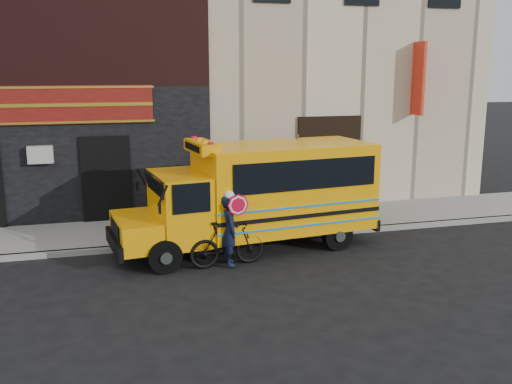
{
  "coord_description": "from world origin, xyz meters",
  "views": [
    {
      "loc": [
        -3.28,
        -12.03,
        4.65
      ],
      "look_at": [
        0.5,
        1.85,
        1.55
      ],
      "focal_mm": 40.0,
      "sensor_mm": 36.0,
      "label": 1
    }
  ],
  "objects_px": {
    "school_bus": "(261,192)",
    "cyclist": "(229,232)",
    "bicycle": "(227,244)",
    "sign_pole": "(297,180)"
  },
  "relations": [
    {
      "from": "school_bus",
      "to": "sign_pole",
      "type": "xyz_separation_m",
      "value": [
        1.33,
        0.92,
        0.09
      ]
    },
    {
      "from": "bicycle",
      "to": "school_bus",
      "type": "bearing_deg",
      "value": -50.27
    },
    {
      "from": "school_bus",
      "to": "bicycle",
      "type": "distance_m",
      "value": 1.94
    },
    {
      "from": "bicycle",
      "to": "cyclist",
      "type": "height_order",
      "value": "cyclist"
    },
    {
      "from": "sign_pole",
      "to": "bicycle",
      "type": "distance_m",
      "value": 3.45
    },
    {
      "from": "school_bus",
      "to": "cyclist",
      "type": "bearing_deg",
      "value": -132.37
    },
    {
      "from": "school_bus",
      "to": "sign_pole",
      "type": "bearing_deg",
      "value": 34.63
    },
    {
      "from": "bicycle",
      "to": "cyclist",
      "type": "distance_m",
      "value": 0.29
    },
    {
      "from": "bicycle",
      "to": "sign_pole",
      "type": "bearing_deg",
      "value": -55.79
    },
    {
      "from": "bicycle",
      "to": "cyclist",
      "type": "xyz_separation_m",
      "value": [
        0.05,
        -0.02,
        0.29
      ]
    }
  ]
}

